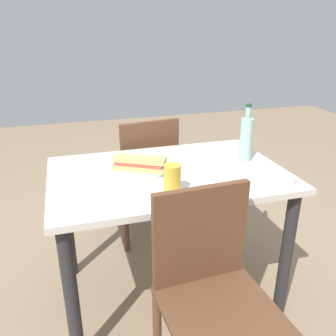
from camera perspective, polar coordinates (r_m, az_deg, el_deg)
name	(u,v)px	position (r m, az deg, el deg)	size (l,w,h in m)	color
ground_plane	(168,291)	(2.13, 0.00, -19.29)	(8.00, 8.00, 0.00)	#8C755B
dining_table	(168,193)	(1.78, 0.00, -4.16)	(1.15, 0.76, 0.74)	beige
chair_far	(145,172)	(2.34, -3.75, -0.68)	(0.45, 0.45, 0.87)	brown
chair_near	(210,288)	(1.39, 6.88, -18.77)	(0.42, 0.42, 0.87)	brown
plate_near	(140,171)	(1.72, -4.61, -0.55)	(0.24, 0.24, 0.01)	silver
baguette_sandwich_near	(139,164)	(1.71, -4.66, 0.73)	(0.26, 0.19, 0.07)	tan
knife_near	(141,165)	(1.76, -4.46, 0.41)	(0.18, 0.05, 0.01)	silver
water_bottle	(246,138)	(1.89, 12.56, 4.74)	(0.07, 0.07, 0.30)	#99C6B7
beer_glass	(172,179)	(1.49, 0.72, -1.87)	(0.07, 0.07, 0.13)	gold
olive_bowl	(284,179)	(1.70, 18.40, -1.76)	(0.10, 0.10, 0.03)	silver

